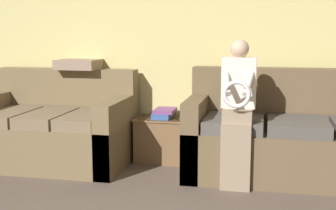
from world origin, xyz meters
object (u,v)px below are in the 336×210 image
object	(u,v)px
book_stack	(164,113)
child_left_seated	(238,107)
throw_pillow	(80,64)
couch_side	(54,131)
side_shelf	(163,139)
couch_main	(296,140)

from	to	relation	value
book_stack	child_left_seated	bearing A→B (deg)	-38.83
child_left_seated	throw_pillow	world-z (taller)	child_left_seated
couch_side	side_shelf	size ratio (longest dim) A/B	2.72
child_left_seated	side_shelf	bearing A→B (deg)	141.59
side_shelf	book_stack	size ratio (longest dim) A/B	1.93
couch_side	child_left_seated	world-z (taller)	child_left_seated
couch_main	book_stack	xyz separation A→B (m)	(-1.30, 0.28, 0.15)
couch_side	child_left_seated	xyz separation A→B (m)	(1.87, -0.34, 0.36)
side_shelf	book_stack	world-z (taller)	book_stack
book_stack	throw_pillow	bearing A→B (deg)	177.12
child_left_seated	throw_pillow	bearing A→B (deg)	158.27
couch_main	throw_pillow	world-z (taller)	throw_pillow
couch_side	side_shelf	distance (m)	1.12
couch_main	book_stack	distance (m)	1.34
couch_main	throw_pillow	xyz separation A→B (m)	(-2.22, 0.33, 0.63)
couch_side	child_left_seated	bearing A→B (deg)	-10.45
couch_side	book_stack	bearing A→B (deg)	15.06
child_left_seated	side_shelf	world-z (taller)	child_left_seated
side_shelf	throw_pillow	size ratio (longest dim) A/B	1.34
side_shelf	book_stack	distance (m)	0.27
child_left_seated	book_stack	xyz separation A→B (m)	(-0.79, 0.63, -0.19)
couch_side	throw_pillow	distance (m)	0.75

